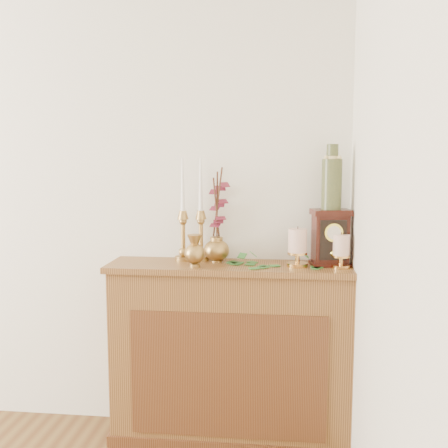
# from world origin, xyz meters

# --- Properties ---
(console_shelf) EXTENTS (1.24, 0.34, 0.93)m
(console_shelf) POSITION_xyz_m (1.40, 2.10, 0.44)
(console_shelf) COLOR brown
(console_shelf) RESTS_ON ground
(candlestick_left) EXTENTS (0.09, 0.09, 0.53)m
(candlestick_left) POSITION_xyz_m (1.15, 2.17, 1.10)
(candlestick_left) COLOR #B18546
(candlestick_left) RESTS_ON console_shelf
(candlestick_center) EXTENTS (0.09, 0.09, 0.53)m
(candlestick_center) POSITION_xyz_m (1.24, 2.18, 1.10)
(candlestick_center) COLOR #B18546
(candlestick_center) RESTS_ON console_shelf
(bud_vase) EXTENTS (0.10, 0.10, 0.16)m
(bud_vase) POSITION_xyz_m (1.23, 2.00, 1.01)
(bud_vase) COLOR #B18546
(bud_vase) RESTS_ON console_shelf
(ginger_jar) EXTENTS (0.20, 0.21, 0.49)m
(ginger_jar) POSITION_xyz_m (1.33, 2.18, 1.15)
(ginger_jar) COLOR #B18546
(ginger_jar) RESTS_ON console_shelf
(pillar_candle_left) EXTENTS (0.10, 0.10, 0.20)m
(pillar_candle_left) POSITION_xyz_m (1.73, 2.08, 1.03)
(pillar_candle_left) COLOR gold
(pillar_candle_left) RESTS_ON console_shelf
(pillar_candle_right) EXTENTS (0.09, 0.09, 0.17)m
(pillar_candle_right) POSITION_xyz_m (1.94, 2.07, 1.02)
(pillar_candle_right) COLOR gold
(pillar_candle_right) RESTS_ON console_shelf
(ivy_garland) EXTENTS (0.41, 0.17, 0.08)m
(ivy_garland) POSITION_xyz_m (1.62, 2.07, 0.94)
(ivy_garland) COLOR #2D6928
(ivy_garland) RESTS_ON console_shelf
(mantel_clock) EXTENTS (0.21, 0.16, 0.28)m
(mantel_clock) POSITION_xyz_m (1.89, 2.13, 1.07)
(mantel_clock) COLOR #380F0B
(mantel_clock) RESTS_ON console_shelf
(ceramic_vase) EXTENTS (0.10, 0.10, 0.32)m
(ceramic_vase) POSITION_xyz_m (1.89, 2.13, 1.35)
(ceramic_vase) COLOR #193326
(ceramic_vase) RESTS_ON mantel_clock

